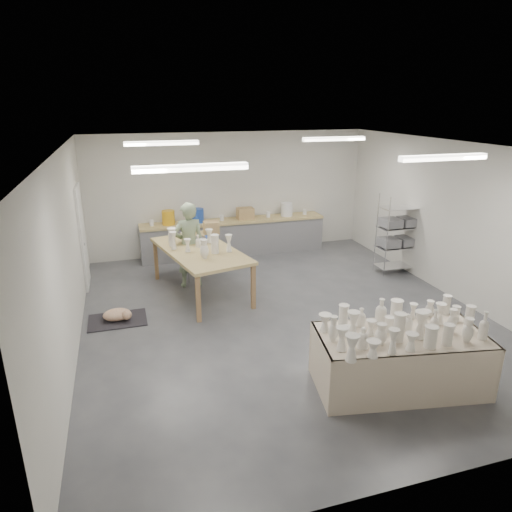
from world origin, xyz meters
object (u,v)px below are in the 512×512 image
object	(u,v)px
drying_table	(399,357)
work_table	(200,248)
red_stool	(188,268)
potter	(189,245)

from	to	relation	value
drying_table	work_table	world-z (taller)	work_table
drying_table	red_stool	distance (m)	5.13
work_table	potter	xyz separation A→B (m)	(-0.16, 0.36, -0.04)
red_stool	work_table	bearing A→B (deg)	-75.65
drying_table	work_table	xyz separation A→B (m)	(-1.96, 4.04, 0.49)
drying_table	work_table	bearing A→B (deg)	125.65
potter	red_stool	distance (m)	0.66
work_table	red_stool	bearing A→B (deg)	91.46
drying_table	red_stool	xyz separation A→B (m)	(-2.12, 4.67, -0.15)
work_table	red_stool	world-z (taller)	work_table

